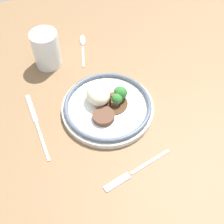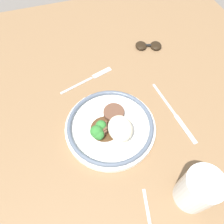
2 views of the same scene
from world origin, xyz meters
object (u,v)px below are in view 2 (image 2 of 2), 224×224
(knife, at_px, (174,114))
(sunglasses, at_px, (148,46))
(fork, at_px, (92,78))
(juice_glass, at_px, (197,190))
(plate, at_px, (112,126))

(knife, relative_size, sunglasses, 2.17)
(sunglasses, bearing_deg, fork, -52.43)
(fork, xyz_separation_m, sunglasses, (-0.08, 0.23, 0.01))
(juice_glass, height_order, fork, juice_glass)
(fork, height_order, knife, same)
(plate, distance_m, knife, 0.19)
(juice_glass, distance_m, sunglasses, 0.52)
(plate, xyz_separation_m, knife, (0.01, 0.19, -0.02))
(plate, relative_size, sunglasses, 2.39)
(plate, height_order, knife, plate)
(fork, bearing_deg, knife, -64.09)
(juice_glass, relative_size, sunglasses, 1.08)
(plate, distance_m, fork, 0.20)
(juice_glass, bearing_deg, knife, 162.31)
(sunglasses, bearing_deg, plate, -20.72)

